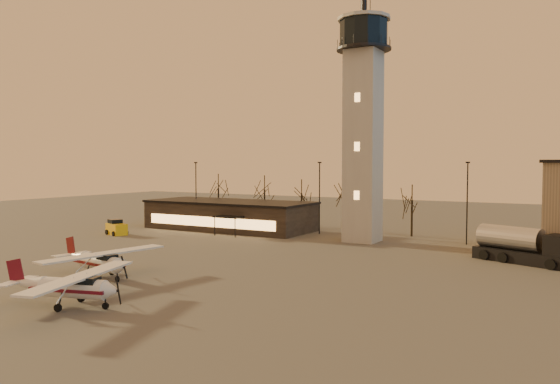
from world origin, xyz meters
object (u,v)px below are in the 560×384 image
Objects in this scene: terminal at (230,215)px; cessna_front at (75,291)px; cessna_rear at (101,265)px; fuel_truck at (523,249)px; service_cart at (116,229)px; control_tower at (363,112)px.

terminal reaches higher than cessna_front.
cessna_rear is 40.40m from fuel_truck.
terminal is at bearing 71.32° from service_cart.
control_tower is at bearing 38.15° from service_cart.
service_cart is at bearing -128.00° from terminal.
control_tower reaches higher than cessna_rear.
cessna_rear reaches higher than service_cart.
cessna_rear is at bearing -117.96° from fuel_truck.
terminal is at bearing -169.21° from fuel_truck.
terminal is at bearing 95.05° from cessna_front.
service_cart is (-10.10, -12.93, -1.35)m from terminal.
cessna_front is at bearing -97.81° from control_tower.
terminal is 6.76× the size of service_cart.
cessna_front is 41.91m from fuel_truck.
control_tower is 37.34m from cessna_rear.
fuel_truck reaches higher than cessna_front.
control_tower reaches higher than fuel_truck.
cessna_rear is at bearing 111.50° from cessna_front.
service_cart is (-20.70, 21.20, -0.31)m from cessna_rear.
fuel_truck reaches higher than service_cart.
control_tower is at bearing 79.08° from cessna_rear.
cessna_front is 0.98× the size of cessna_rear.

